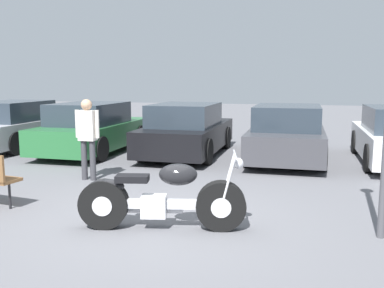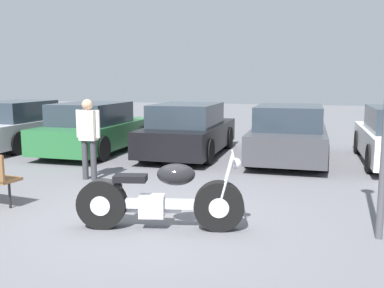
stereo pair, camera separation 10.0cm
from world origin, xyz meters
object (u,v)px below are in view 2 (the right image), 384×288
at_px(parked_car_black, 189,131).
at_px(motorcycle, 159,198).
at_px(parked_car_dark_grey, 289,134).
at_px(parked_car_silver, 20,125).
at_px(parked_car_green, 95,129).
at_px(person_standing, 88,132).

bearing_deg(parked_car_black, motorcycle, -78.16).
xyz_separation_m(motorcycle, parked_car_dark_grey, (1.45, 5.69, 0.23)).
xyz_separation_m(parked_car_silver, parked_car_green, (2.65, -0.26, 0.00)).
distance_m(parked_car_green, parked_car_black, 2.67).
bearing_deg(person_standing, parked_car_black, 70.87).
relative_size(motorcycle, parked_car_dark_grey, 0.54).
bearing_deg(parked_car_black, parked_car_green, -173.86).
height_order(parked_car_silver, person_standing, person_standing).
height_order(parked_car_silver, parked_car_black, same).
distance_m(parked_car_black, person_standing, 3.55).
xyz_separation_m(parked_car_silver, parked_car_dark_grey, (7.95, -0.01, 0.00)).
bearing_deg(parked_car_black, parked_car_dark_grey, -0.79).
bearing_deg(parked_car_silver, parked_car_dark_grey, -0.07).
bearing_deg(parked_car_dark_grey, motorcycle, -104.32).
relative_size(motorcycle, parked_car_silver, 0.54).
bearing_deg(person_standing, parked_car_green, 116.05).
bearing_deg(parked_car_silver, parked_car_black, 0.30).
relative_size(parked_car_black, person_standing, 2.55).
bearing_deg(motorcycle, person_standing, 134.69).
bearing_deg(parked_car_silver, person_standing, -38.63).
relative_size(parked_car_silver, parked_car_green, 1.00).
xyz_separation_m(parked_car_black, parked_car_dark_grey, (2.65, -0.04, 0.00)).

